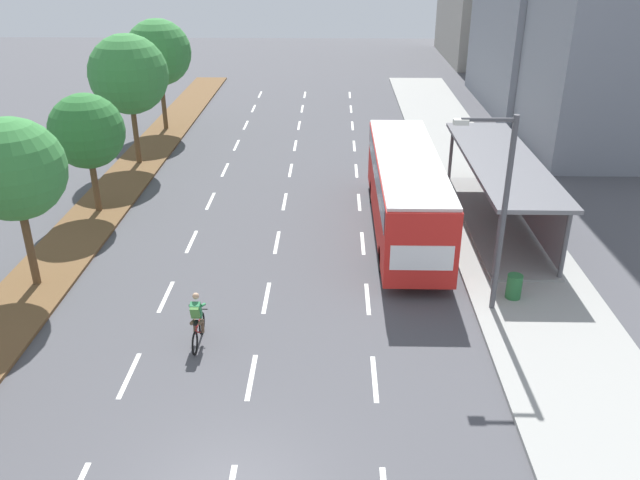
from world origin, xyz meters
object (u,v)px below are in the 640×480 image
Objects in this scene: median_tree_fifth at (158,53)px; bus_shelter at (506,185)px; streetlight at (499,203)px; median_tree_second at (13,170)px; median_tree_third at (87,131)px; median_tree_fourth at (129,74)px; trash_bin at (514,286)px; bus at (406,187)px; cyclist at (197,321)px.

bus_shelter is at bearing -38.99° from median_tree_fifth.
median_tree_second is at bearing 175.04° from streetlight.
median_tree_fifth is at bearing 126.25° from streetlight.
streetlight reaches higher than median_tree_third.
median_tree_fourth is 7.96× the size of trash_bin.
streetlight is (15.72, -14.86, -0.95)m from median_tree_fourth.
median_tree_third is at bearing 155.97° from trash_bin.
bus_shelter is 7.65m from streetlight.
streetlight is (15.84, -21.60, -0.95)m from median_tree_fifth.
streetlight reaches higher than trash_bin.
median_tree_fifth reaches higher than trash_bin.
bus_shelter is at bearing 80.45° from trash_bin.
median_tree_fifth reaches higher than bus_shelter.
streetlight is at bearing -53.75° from median_tree_fifth.
bus is (-4.28, -0.85, 0.20)m from bus_shelter.
cyclist is (-7.05, -8.31, -1.28)m from bus.
median_tree_third is (-13.52, 1.89, 1.69)m from bus.
bus reaches higher than cyclist.
median_tree_fourth reaches higher than cyclist.
median_tree_second is 6.78m from median_tree_third.
median_tree_fourth is 22.37m from trash_bin.
median_tree_second is 13.50m from median_tree_fourth.
median_tree_fourth is (-13.55, 8.64, 2.78)m from bus.
bus is 14.54m from median_tree_second.
bus is 13.76m from median_tree_third.
cyclist reaches higher than trash_bin.
bus is at bearing 49.68° from cyclist.
bus is at bearing -7.95° from median_tree_third.
bus_shelter is 14.61m from cyclist.
cyclist is at bearing -28.14° from median_tree_second.
median_tree_fifth is 26.81m from streetlight.
median_tree_fourth is at bearing 147.48° from bus.
bus is 2.15× the size of median_tree_third.
bus is at bearing -168.77° from bus_shelter.
median_tree_fourth reaches higher than streetlight.
median_tree_third is 18.58m from trash_bin.
bus is 1.68× the size of median_tree_fifth.
median_tree_second is at bearing 177.58° from trash_bin.
bus is 16.30m from median_tree_fourth.
streetlight is 7.65× the size of trash_bin.
streetlight reaches higher than median_tree_second.
median_tree_fifth reaches higher than streetlight.
trash_bin is (10.25, 2.75, -0.22)m from cyclist.
streetlight is at bearing -147.58° from trash_bin.
median_tree_third is 0.78× the size of median_tree_fifth.
cyclist is 8.15m from median_tree_second.
median_tree_second reaches higher than median_tree_third.
bus_shelter is at bearing 17.79° from median_tree_second.
median_tree_second is 15.75m from streetlight.
bus is 1.88× the size of median_tree_second.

